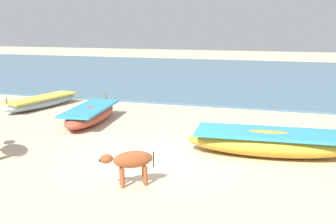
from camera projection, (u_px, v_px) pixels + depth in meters
ground at (152, 159)px, 9.21m from camera, size 80.00×80.00×0.00m
sea_water at (239, 75)px, 24.34m from camera, size 60.00×20.00×0.08m
fishing_boat_0 at (42, 102)px, 14.87m from camera, size 1.53×3.50×0.61m
fishing_boat_2 at (268, 142)px, 9.42m from camera, size 3.95×1.47×0.79m
fishing_boat_4 at (90, 114)px, 12.56m from camera, size 1.39×3.28×0.71m
calf_far_rust at (131, 161)px, 7.60m from camera, size 0.98×0.74×0.69m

